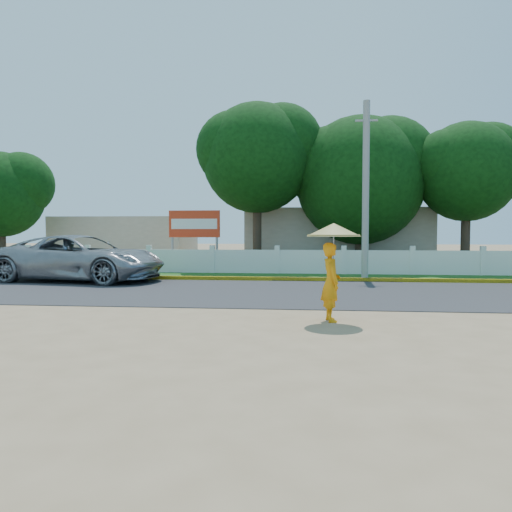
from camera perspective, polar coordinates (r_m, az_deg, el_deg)
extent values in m
plane|color=#9E8460|center=(11.70, -1.03, -6.88)|extent=(120.00, 120.00, 0.00)
cube|color=#38383A|center=(16.13, 0.93, -4.12)|extent=(60.00, 7.00, 0.02)
cube|color=#2D601E|center=(21.33, 2.18, -2.36)|extent=(60.00, 3.50, 0.03)
cube|color=yellow|center=(19.63, 1.85, -2.64)|extent=(40.00, 0.18, 0.16)
cube|color=silver|center=(22.73, 2.43, -0.68)|extent=(40.00, 0.10, 1.10)
cube|color=#B7AD99|center=(29.48, 9.09, 2.17)|extent=(10.00, 6.00, 3.20)
cube|color=#B7AD99|center=(32.51, -14.56, 1.83)|extent=(8.00, 5.00, 2.80)
cylinder|color=gray|center=(20.95, 12.43, 7.33)|extent=(0.28, 0.28, 7.23)
imported|color=#919398|center=(20.62, -19.37, -0.23)|extent=(6.89, 3.94, 1.81)
imported|color=orange|center=(11.06, 8.56, -2.96)|extent=(0.54, 0.71, 1.73)
cylinder|color=gray|center=(11.01, 8.84, 0.49)|extent=(0.02, 0.02, 1.12)
cone|color=tan|center=(11.00, 8.86, 2.99)|extent=(1.19, 1.19, 0.29)
cylinder|color=gray|center=(24.66, -9.53, 0.62)|extent=(0.12, 0.12, 2.00)
cylinder|color=gray|center=(24.16, -4.49, 0.60)|extent=(0.12, 0.12, 2.00)
cube|color=red|center=(24.37, -7.06, 3.66)|extent=(2.50, 0.12, 1.30)
cube|color=silver|center=(24.31, -7.09, 3.66)|extent=(2.25, 0.02, 0.49)
cylinder|color=#473828|center=(26.32, 22.82, 2.20)|extent=(0.44, 0.44, 3.50)
sphere|color=#0E3F0F|center=(26.47, 22.95, 8.86)|extent=(4.80, 4.80, 4.80)
cylinder|color=#473828|center=(25.32, 0.13, 3.10)|extent=(0.44, 0.44, 4.10)
sphere|color=#0E3F0F|center=(25.57, 0.13, 11.13)|extent=(5.54, 5.54, 5.54)
cylinder|color=#473828|center=(30.39, -27.06, 1.39)|extent=(0.44, 0.44, 2.66)
sphere|color=#0E3F0F|center=(30.44, -27.18, 6.28)|extent=(4.60, 4.60, 4.60)
cylinder|color=#473828|center=(26.14, 11.74, 1.53)|extent=(0.44, 0.44, 2.73)
sphere|color=#0E3F0F|center=(26.25, 11.82, 8.45)|extent=(6.54, 6.54, 6.54)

